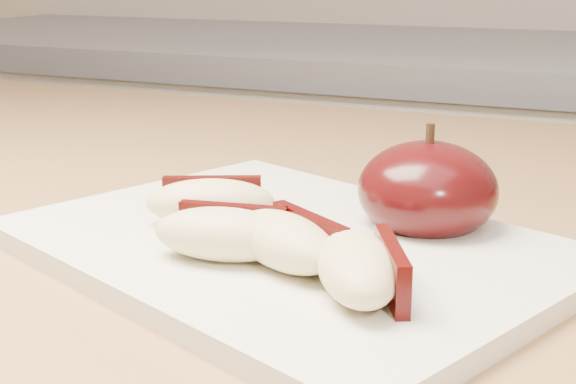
% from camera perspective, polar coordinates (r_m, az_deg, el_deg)
% --- Properties ---
extents(back_cabinet, '(2.40, 0.62, 0.94)m').
position_cam_1_polar(back_cabinet, '(1.35, 17.85, -10.56)').
color(back_cabinet, silver).
rests_on(back_cabinet, ground).
extents(cutting_board, '(0.34, 0.30, 0.01)m').
position_cam_1_polar(cutting_board, '(0.43, 0.00, -3.93)').
color(cutting_board, silver).
rests_on(cutting_board, island_counter).
extents(apple_half, '(0.10, 0.10, 0.07)m').
position_cam_1_polar(apple_half, '(0.45, 9.88, 0.12)').
color(apple_half, black).
rests_on(apple_half, cutting_board).
extents(apple_wedge_a, '(0.08, 0.06, 0.03)m').
position_cam_1_polar(apple_wedge_a, '(0.45, -5.52, -0.68)').
color(apple_wedge_a, '#CFBA83').
rests_on(apple_wedge_a, cutting_board).
extents(apple_wedge_b, '(0.08, 0.05, 0.03)m').
position_cam_1_polar(apple_wedge_b, '(0.40, -4.49, -2.94)').
color(apple_wedge_b, '#CFBA83').
rests_on(apple_wedge_b, cutting_board).
extents(apple_wedge_c, '(0.08, 0.07, 0.03)m').
position_cam_1_polar(apple_wedge_c, '(0.39, -0.08, -3.46)').
color(apple_wedge_c, '#CFBA83').
rests_on(apple_wedge_c, cutting_board).
extents(apple_wedge_d, '(0.06, 0.08, 0.03)m').
position_cam_1_polar(apple_wedge_d, '(0.35, 5.23, -5.40)').
color(apple_wedge_d, '#CFBA83').
rests_on(apple_wedge_d, cutting_board).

